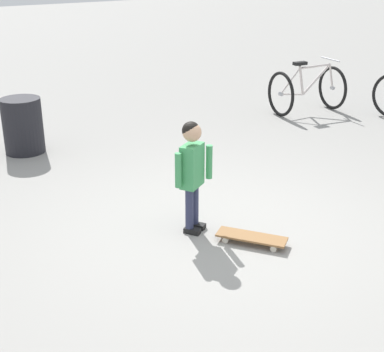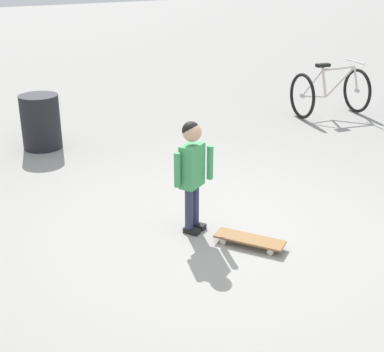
% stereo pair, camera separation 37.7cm
% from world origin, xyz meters
% --- Properties ---
extents(ground_plane, '(50.00, 50.00, 0.00)m').
position_xyz_m(ground_plane, '(0.00, 0.00, 0.00)').
color(ground_plane, gray).
extents(child_person, '(0.26, 0.41, 1.06)m').
position_xyz_m(child_person, '(-0.22, -0.27, 0.66)').
color(child_person, '#2D3351').
rests_on(child_person, ground).
extents(skateboard, '(0.63, 0.51, 0.07)m').
position_xyz_m(skateboard, '(0.29, 0.02, 0.06)').
color(skateboard, olive).
rests_on(skateboard, ground).
extents(bicycle_mid, '(0.88, 1.18, 0.85)m').
position_xyz_m(bicycle_mid, '(-2.56, 3.63, 0.38)').
color(bicycle_mid, black).
rests_on(bicycle_mid, ground).
extents(trash_bin, '(0.51, 0.51, 0.72)m').
position_xyz_m(trash_bin, '(-3.28, -0.81, 0.36)').
color(trash_bin, black).
rests_on(trash_bin, ground).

